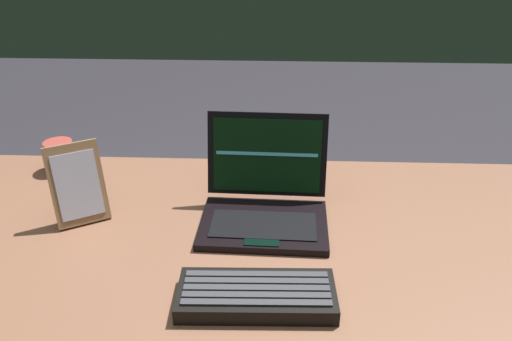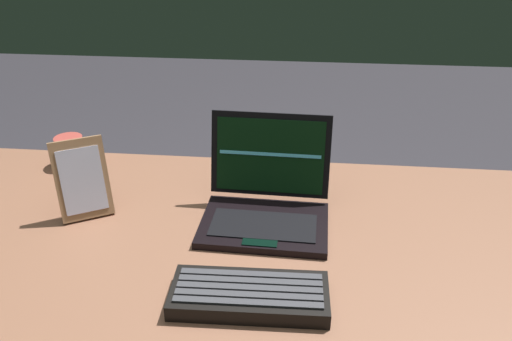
% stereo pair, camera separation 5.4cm
% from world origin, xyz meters
% --- Properties ---
extents(desk, '(1.66, 0.80, 0.71)m').
position_xyz_m(desk, '(0.00, 0.00, 0.62)').
color(desk, brown).
rests_on(desk, ground).
extents(laptop_front, '(0.29, 0.26, 0.23)m').
position_xyz_m(laptop_front, '(0.05, 0.09, 0.76)').
color(laptop_front, black).
rests_on(laptop_front, desk).
extents(external_keyboard, '(0.30, 0.13, 0.04)m').
position_xyz_m(external_keyboard, '(0.04, -0.19, 0.73)').
color(external_keyboard, black).
rests_on(external_keyboard, desk).
extents(photo_frame, '(0.13, 0.11, 0.19)m').
position_xyz_m(photo_frame, '(-0.37, 0.07, 0.81)').
color(photo_frame, '#926947').
rests_on(photo_frame, desk).
extents(coffee_mug, '(0.12, 0.08, 0.08)m').
position_xyz_m(coffee_mug, '(-0.52, 0.32, 0.75)').
color(coffee_mug, '#A84139').
rests_on(coffee_mug, desk).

